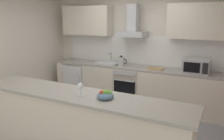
# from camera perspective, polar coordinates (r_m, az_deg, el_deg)

# --- Properties ---
(ground) EXTENTS (5.55, 4.60, 0.02)m
(ground) POSITION_cam_1_polar(r_m,az_deg,el_deg) (4.20, -2.48, -15.14)
(ground) COLOR gray
(wall_back) EXTENTS (5.55, 0.12, 2.60)m
(wall_back) POSITION_cam_1_polar(r_m,az_deg,el_deg) (5.44, 7.14, 5.77)
(wall_back) COLOR silver
(wall_back) RESTS_ON ground
(wall_left) EXTENTS (0.12, 4.60, 2.60)m
(wall_left) POSITION_cam_1_polar(r_m,az_deg,el_deg) (5.32, -25.13, 4.49)
(wall_left) COLOR silver
(wall_left) RESTS_ON ground
(backsplash_tile) EXTENTS (3.87, 0.02, 0.66)m
(backsplash_tile) POSITION_cam_1_polar(r_m,az_deg,el_deg) (5.39, 6.85, 4.95)
(backsplash_tile) COLOR white
(counter_back) EXTENTS (4.00, 0.60, 0.90)m
(counter_back) POSITION_cam_1_polar(r_m,az_deg,el_deg) (5.27, 5.45, -3.88)
(counter_back) COLOR beige
(counter_back) RESTS_ON ground
(counter_island) EXTENTS (3.20, 0.64, 0.95)m
(counter_island) POSITION_cam_1_polar(r_m,az_deg,el_deg) (3.34, -8.34, -13.59)
(counter_island) COLOR beige
(counter_island) RESTS_ON ground
(upper_cabinets) EXTENTS (3.95, 0.32, 0.70)m
(upper_cabinets) POSITION_cam_1_polar(r_m,az_deg,el_deg) (5.19, 6.43, 12.20)
(upper_cabinets) COLOR beige
(oven) EXTENTS (0.60, 0.62, 0.80)m
(oven) POSITION_cam_1_polar(r_m,az_deg,el_deg) (5.28, 4.38, -3.72)
(oven) COLOR slate
(oven) RESTS_ON ground
(refrigerator) EXTENTS (0.58, 0.60, 0.85)m
(refrigerator) POSITION_cam_1_polar(r_m,az_deg,el_deg) (5.96, -8.32, -2.24)
(refrigerator) COLOR white
(refrigerator) RESTS_ON ground
(microwave) EXTENTS (0.50, 0.38, 0.30)m
(microwave) POSITION_cam_1_polar(r_m,az_deg,el_deg) (4.76, 20.48, 0.98)
(microwave) COLOR #B7BABC
(microwave) RESTS_ON counter_back
(sink) EXTENTS (0.50, 0.40, 0.26)m
(sink) POSITION_cam_1_polar(r_m,az_deg,el_deg) (5.40, -0.85, 1.82)
(sink) COLOR silver
(sink) RESTS_ON counter_back
(kettle) EXTENTS (0.29, 0.15, 0.24)m
(kettle) POSITION_cam_1_polar(r_m,az_deg,el_deg) (5.20, 2.33, 2.23)
(kettle) COLOR #B7BABC
(kettle) RESTS_ON counter_back
(range_hood) EXTENTS (0.62, 0.45, 0.72)m
(range_hood) POSITION_cam_1_polar(r_m,az_deg,el_deg) (5.18, 5.20, 10.87)
(range_hood) COLOR #B7BABC
(wine_glass) EXTENTS (0.08, 0.08, 0.18)m
(wine_glass) POSITION_cam_1_polar(r_m,az_deg,el_deg) (3.03, -8.01, -4.23)
(wine_glass) COLOR silver
(wine_glass) RESTS_ON counter_island
(fruit_bowl) EXTENTS (0.22, 0.22, 0.13)m
(fruit_bowl) POSITION_cam_1_polar(r_m,az_deg,el_deg) (2.92, -1.71, -6.43)
(fruit_bowl) COLOR slate
(fruit_bowl) RESTS_ON counter_island
(chopping_board) EXTENTS (0.36, 0.25, 0.02)m
(chopping_board) POSITION_cam_1_polar(r_m,az_deg,el_deg) (4.95, 10.92, 0.35)
(chopping_board) COLOR tan
(chopping_board) RESTS_ON counter_back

